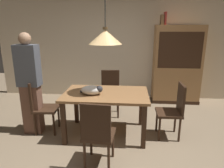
# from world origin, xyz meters

# --- Properties ---
(ground) EXTENTS (10.00, 10.00, 0.00)m
(ground) POSITION_xyz_m (0.00, 0.00, 0.00)
(ground) COLOR #847056
(back_wall) EXTENTS (6.40, 0.10, 2.90)m
(back_wall) POSITION_xyz_m (0.00, 2.65, 1.45)
(back_wall) COLOR beige
(back_wall) RESTS_ON ground
(dining_table) EXTENTS (1.40, 0.90, 0.75)m
(dining_table) POSITION_xyz_m (-0.14, 0.58, 0.65)
(dining_table) COLOR olive
(dining_table) RESTS_ON ground
(chair_near_front) EXTENTS (0.43, 0.43, 0.93)m
(chair_near_front) POSITION_xyz_m (-0.15, -0.30, 0.51)
(chair_near_front) COLOR #382316
(chair_near_front) RESTS_ON ground
(chair_right_side) EXTENTS (0.40, 0.40, 0.93)m
(chair_right_side) POSITION_xyz_m (0.98, 0.58, 0.51)
(chair_right_side) COLOR #382316
(chair_right_side) RESTS_ON ground
(chair_left_side) EXTENTS (0.43, 0.43, 0.93)m
(chair_left_side) POSITION_xyz_m (-1.27, 0.57, 0.51)
(chair_left_side) COLOR #382316
(chair_left_side) RESTS_ON ground
(chair_far_back) EXTENTS (0.43, 0.43, 0.93)m
(chair_far_back) POSITION_xyz_m (-0.15, 1.45, 0.51)
(chair_far_back) COLOR #382316
(chair_far_back) RESTS_ON ground
(cat_sleeping) EXTENTS (0.39, 0.25, 0.16)m
(cat_sleeping) POSITION_xyz_m (-0.35, 0.48, 0.83)
(cat_sleeping) COLOR silver
(cat_sleeping) RESTS_ON dining_table
(pendant_lamp) EXTENTS (0.52, 0.52, 1.30)m
(pendant_lamp) POSITION_xyz_m (-0.14, 0.58, 1.66)
(pendant_lamp) COLOR #E5B775
(hutch_bookcase) EXTENTS (1.12, 0.45, 1.85)m
(hutch_bookcase) POSITION_xyz_m (1.37, 2.32, 0.89)
(hutch_bookcase) COLOR #A87A4C
(hutch_bookcase) RESTS_ON ground
(book_brown_thick) EXTENTS (0.06, 0.24, 0.22)m
(book_brown_thick) POSITION_xyz_m (0.95, 2.32, 1.96)
(book_brown_thick) COLOR brown
(book_brown_thick) RESTS_ON hutch_bookcase
(book_red_tall) EXTENTS (0.04, 0.22, 0.28)m
(book_red_tall) POSITION_xyz_m (1.02, 2.32, 1.99)
(book_red_tall) COLOR #B73833
(book_red_tall) RESTS_ON hutch_bookcase
(person_standing) EXTENTS (0.36, 0.22, 1.73)m
(person_standing) POSITION_xyz_m (-1.42, 0.53, 0.88)
(person_standing) COLOR brown
(person_standing) RESTS_ON ground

